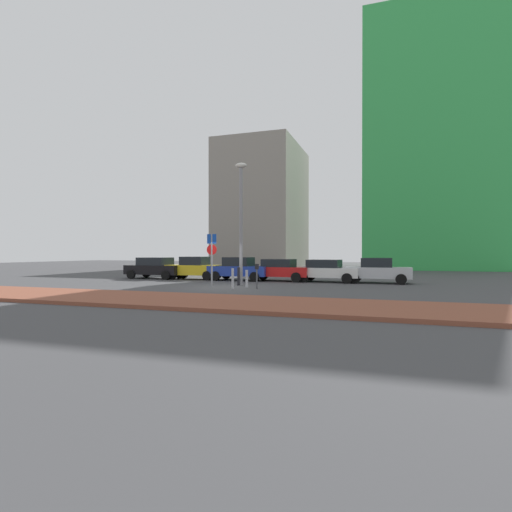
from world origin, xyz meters
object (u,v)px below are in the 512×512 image
at_px(parked_car_white, 327,270).
at_px(parked_car_silver, 378,270).
at_px(parked_car_blue, 239,269).
at_px(traffic_bollard_mid, 239,276).
at_px(parked_car_black, 155,268).
at_px(parked_car_red, 279,270).
at_px(parking_meter, 257,273).
at_px(street_lamp, 241,213).
at_px(traffic_bollard_near, 247,279).
at_px(traffic_bollard_far, 233,279).
at_px(parking_sign_post, 212,253).
at_px(parked_car_yellow, 195,268).

xyz_separation_m(parked_car_white, parked_car_silver, (3.13, 0.01, 0.04)).
bearing_deg(parked_car_white, parked_car_blue, -175.98).
bearing_deg(traffic_bollard_mid, parked_car_black, 155.49).
relative_size(parked_car_red, parking_meter, 3.27).
bearing_deg(parked_car_white, parked_car_silver, 0.22).
bearing_deg(parked_car_red, parked_car_white, 1.49).
xyz_separation_m(street_lamp, traffic_bollard_near, (0.90, -1.50, -3.73)).
distance_m(parked_car_blue, street_lamp, 5.11).
height_order(parked_car_white, traffic_bollard_near, parked_car_white).
bearing_deg(traffic_bollard_far, parking_sign_post, 140.51).
bearing_deg(parking_sign_post, parked_car_white, 39.33).
height_order(parked_car_black, parked_car_yellow, parked_car_yellow).
xyz_separation_m(parking_sign_post, parking_meter, (3.16, -1.24, -1.04)).
xyz_separation_m(parked_car_blue, parked_car_red, (2.71, 0.33, -0.03)).
height_order(parked_car_silver, traffic_bollard_near, parked_car_silver).
height_order(parking_sign_post, traffic_bollard_near, parking_sign_post).
relative_size(parked_car_red, traffic_bollard_near, 4.50).
relative_size(parked_car_white, traffic_bollard_far, 3.88).
bearing_deg(parked_car_blue, parked_car_black, -177.54).
bearing_deg(parked_car_silver, parked_car_blue, -177.30).
xyz_separation_m(parked_car_yellow, parking_meter, (6.55, -5.68, 0.05)).
height_order(parked_car_red, parked_car_white, parked_car_red).
bearing_deg(parking_sign_post, traffic_bollard_mid, 20.63).
xyz_separation_m(parking_sign_post, traffic_bollard_far, (1.95, -1.61, -1.35)).
bearing_deg(parked_car_red, parking_sign_post, -119.80).
bearing_deg(parked_car_silver, parked_car_white, -179.78).
bearing_deg(parked_car_blue, traffic_bollard_mid, -69.64).
xyz_separation_m(parked_car_blue, traffic_bollard_near, (2.36, -5.02, -0.32)).
relative_size(parking_meter, traffic_bollard_near, 1.38).
relative_size(parked_car_silver, traffic_bollard_near, 4.24).
xyz_separation_m(parking_sign_post, traffic_bollard_near, (2.37, -0.60, -1.41)).
bearing_deg(traffic_bollard_mid, parking_meter, -46.10).
xyz_separation_m(parked_car_black, traffic_bollard_far, (8.39, -5.75, -0.26)).
bearing_deg(parking_sign_post, parked_car_blue, 89.88).
bearing_deg(parking_meter, traffic_bollard_near, 141.11).
relative_size(traffic_bollard_near, traffic_bollard_far, 0.88).
relative_size(parked_car_red, parked_car_white, 1.02).
distance_m(parked_car_blue, traffic_bollard_near, 5.55).
bearing_deg(traffic_bollard_far, parked_car_black, 145.59).
bearing_deg(traffic_bollard_near, traffic_bollard_far, -112.42).
height_order(street_lamp, traffic_bollard_near, street_lamp).
bearing_deg(parked_car_white, parked_car_black, -176.80).
distance_m(parked_car_silver, traffic_bollard_far, 9.58).
bearing_deg(parking_meter, parked_car_red, 94.23).
height_order(parked_car_blue, parked_car_white, parked_car_blue).
bearing_deg(parked_car_black, parked_car_white, 3.20).
distance_m(parking_sign_post, traffic_bollard_near, 2.82).
relative_size(parked_car_blue, parked_car_silver, 1.03).
distance_m(parked_car_white, parking_sign_post, 7.71).
xyz_separation_m(parked_car_red, traffic_bollard_near, (-0.35, -5.35, -0.28)).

